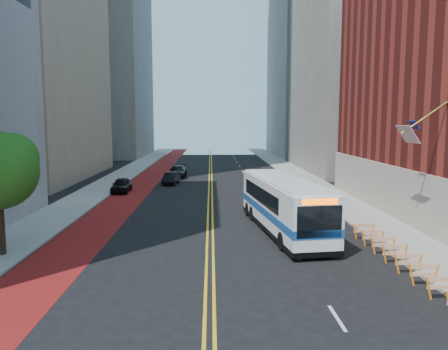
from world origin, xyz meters
name	(u,v)px	position (x,y,z in m)	size (l,w,h in m)	color
ground	(210,298)	(0.00, 0.00, 0.00)	(160.00, 160.00, 0.00)	black
sidewalk_left	(101,189)	(-12.00, 30.00, 0.07)	(4.00, 140.00, 0.15)	gray
sidewalk_right	(319,188)	(12.00, 30.00, 0.07)	(4.00, 140.00, 0.15)	gray
bus_lane_paint	(137,189)	(-8.10, 30.00, 0.00)	(3.60, 140.00, 0.01)	maroon
center_line_inner	(209,189)	(-0.18, 30.00, 0.00)	(0.14, 140.00, 0.01)	gold
center_line_outer	(212,189)	(0.18, 30.00, 0.00)	(0.14, 140.00, 0.01)	gold
lane_dashes	(248,179)	(4.80, 38.00, 0.01)	(0.14, 98.20, 0.01)	silver
midrise_right_near	(366,35)	(23.00, 48.00, 20.00)	(18.00, 26.00, 40.00)	slate
midrise_right_far	(323,27)	(24.00, 78.00, 27.50)	(20.00, 28.00, 55.00)	gray
midrise_left_far	(95,0)	(-24.00, 78.00, 32.50)	(20.00, 26.00, 65.00)	slate
construction_barriers	(401,256)	(9.60, 3.42, 0.68)	(1.42, 10.91, 1.00)	orange
transit_bus	(283,204)	(4.88, 11.12, 1.85)	(4.45, 13.18, 3.55)	silver
car_a	(121,185)	(-9.30, 27.93, 0.75)	(1.76, 4.39, 1.49)	black
car_b	(171,178)	(-4.66, 33.89, 0.69)	(1.46, 4.20, 1.38)	black
car_c	(178,172)	(-4.34, 39.99, 0.78)	(2.18, 5.35, 1.55)	black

